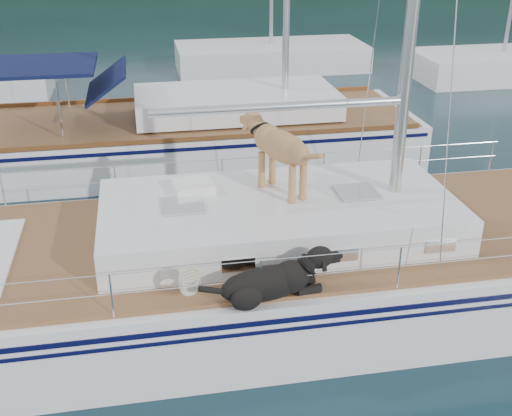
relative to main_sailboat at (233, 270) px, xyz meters
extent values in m
plane|color=black|center=(-0.10, 0.01, -0.69)|extent=(120.00, 120.00, 0.00)
cube|color=white|center=(-0.10, 0.01, -0.19)|extent=(12.00, 3.80, 1.40)
cube|color=olive|center=(-0.10, 0.01, 0.54)|extent=(11.52, 3.50, 0.06)
cube|color=white|center=(0.70, 0.01, 0.85)|extent=(5.20, 2.50, 0.55)
cylinder|color=silver|center=(0.70, 0.01, 2.52)|extent=(3.60, 0.12, 0.12)
cylinder|color=silver|center=(-0.10, -1.74, 1.13)|extent=(10.56, 0.01, 0.01)
cylinder|color=silver|center=(-0.10, 1.75, 1.13)|extent=(10.56, 0.01, 0.01)
cube|color=#1C29B2|center=(-0.66, 1.25, 0.60)|extent=(0.87, 0.73, 0.06)
cube|color=white|center=(-0.50, 0.53, 1.20)|extent=(0.64, 0.55, 0.15)
torus|color=beige|center=(-0.76, -1.65, 0.93)|extent=(0.40, 0.21, 0.38)
cube|color=white|center=(-0.12, 6.53, -0.24)|extent=(11.00, 3.50, 1.30)
cube|color=olive|center=(-0.12, 6.53, 0.41)|extent=(10.56, 3.29, 0.06)
cube|color=white|center=(1.08, 6.53, 0.76)|extent=(4.80, 2.30, 0.55)
cube|color=#0D173A|center=(-3.32, 6.53, 1.81)|extent=(2.40, 2.30, 0.08)
cube|color=white|center=(3.90, 16.01, -0.29)|extent=(7.20, 3.00, 1.10)
cube|color=white|center=(11.90, 13.01, -0.29)|extent=(6.40, 3.00, 1.10)
camera|label=1|loc=(-1.18, -8.37, 5.01)|focal=45.00mm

